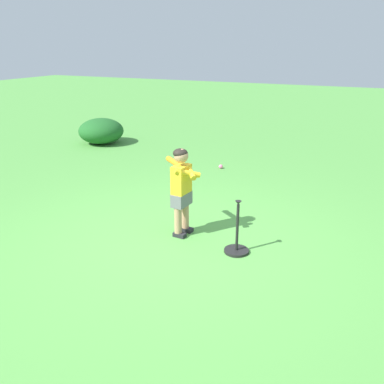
{
  "coord_description": "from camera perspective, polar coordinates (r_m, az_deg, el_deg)",
  "views": [
    {
      "loc": [
        2.01,
        -3.81,
        2.23
      ],
      "look_at": [
        -0.04,
        0.61,
        0.45
      ],
      "focal_mm": 38.39,
      "sensor_mm": 36.0,
      "label": 1
    }
  ],
  "objects": [
    {
      "name": "shrub_right_background",
      "position": [
        9.86,
        -12.51,
        8.28
      ],
      "size": [
        1.03,
        1.03,
        0.58
      ],
      "primitive_type": "ellipsoid",
      "color": "#1E5B23",
      "rests_on": "ground"
    },
    {
      "name": "ground_plane",
      "position": [
        4.85,
        -2.65,
        -7.32
      ],
      "size": [
        40.0,
        40.0,
        0.0
      ],
      "primitive_type": "plane",
      "color": "#519942"
    },
    {
      "name": "batting_tee",
      "position": [
        4.66,
        6.22,
        -7.15
      ],
      "size": [
        0.28,
        0.28,
        0.62
      ],
      "color": "black",
      "rests_on": "ground"
    },
    {
      "name": "child_batter",
      "position": [
        4.87,
        -1.46,
        1.14
      ],
      "size": [
        0.57,
        0.43,
        1.08
      ],
      "color": "#232328",
      "rests_on": "ground"
    },
    {
      "name": "play_ball_near_batter",
      "position": [
        7.73,
        4.02,
        3.56
      ],
      "size": [
        0.08,
        0.08,
        0.08
      ],
      "primitive_type": "sphere",
      "color": "pink",
      "rests_on": "ground"
    }
  ]
}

